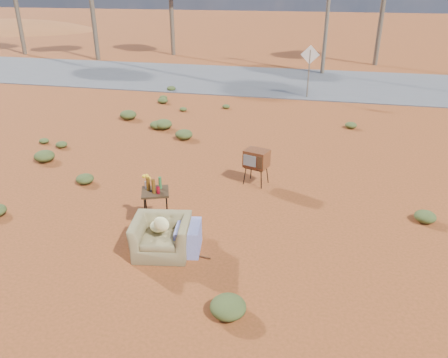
# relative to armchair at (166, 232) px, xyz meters

# --- Properties ---
(ground) EXTENTS (140.00, 140.00, 0.00)m
(ground) POSITION_rel_armchair_xyz_m (0.35, 0.45, -0.42)
(ground) COLOR #98401E
(ground) RESTS_ON ground
(highway) EXTENTS (140.00, 7.00, 0.04)m
(highway) POSITION_rel_armchair_xyz_m (0.35, 15.45, -0.40)
(highway) COLOR #565659
(highway) RESTS_ON ground
(dirt_mound) EXTENTS (26.00, 18.00, 2.00)m
(dirt_mound) POSITION_rel_armchair_xyz_m (-29.65, 34.45, -0.42)
(dirt_mound) COLOR #9E5126
(dirt_mound) RESTS_ON ground
(armchair) EXTENTS (1.29, 0.96, 0.90)m
(armchair) POSITION_rel_armchair_xyz_m (0.00, 0.00, 0.00)
(armchair) COLOR olive
(armchair) RESTS_ON ground
(tv_unit) EXTENTS (0.65, 0.58, 0.88)m
(tv_unit) POSITION_rel_armchair_xyz_m (1.12, 3.32, 0.24)
(tv_unit) COLOR black
(tv_unit) RESTS_ON ground
(side_table) EXTENTS (0.69, 0.69, 1.08)m
(side_table) POSITION_rel_armchair_xyz_m (-0.58, 0.90, 0.38)
(side_table) COLOR #332112
(side_table) RESTS_ON ground
(rusty_bar) EXTENTS (1.31, 0.16, 0.04)m
(rusty_bar) POSITION_rel_armchair_xyz_m (0.19, 0.00, -0.40)
(rusty_bar) COLOR #492613
(rusty_bar) RESTS_ON ground
(road_sign) EXTENTS (0.78, 0.06, 2.19)m
(road_sign) POSITION_rel_armchair_xyz_m (1.85, 12.45, 1.08)
(road_sign) COLOR brown
(road_sign) RESTS_ON ground
(scrub_patch) EXTENTS (17.49, 8.07, 0.33)m
(scrub_patch) POSITION_rel_armchair_xyz_m (-0.47, 4.86, -0.28)
(scrub_patch) COLOR #3D4A20
(scrub_patch) RESTS_ON ground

